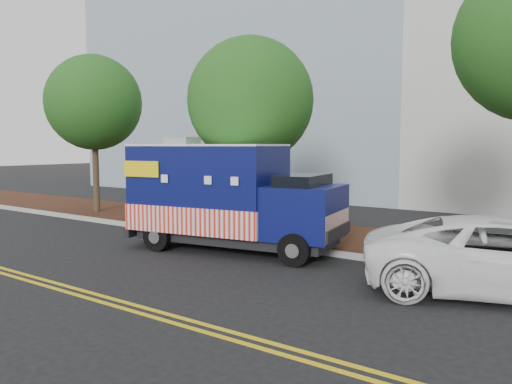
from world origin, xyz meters
The scene contains 10 objects.
ground centered at (0.00, 0.00, 0.00)m, with size 120.00×120.00×0.00m, color black.
curb centered at (0.00, 1.40, 0.07)m, with size 120.00×0.18×0.15m, color #9E9E99.
mulch_strip centered at (0.00, 3.50, 0.07)m, with size 120.00×4.00×0.15m, color black.
centerline_near centered at (0.00, -4.45, 0.01)m, with size 120.00×0.10×0.01m, color gold.
centerline_far centered at (0.00, -4.70, 0.01)m, with size 120.00×0.10×0.01m, color gold.
tree_a centered at (-7.79, 2.71, 4.71)m, with size 3.95×3.95×6.69m.
tree_b centered at (0.16, 2.92, 4.41)m, with size 4.14×4.14×6.49m.
sign_post centered at (-3.73, 2.02, 1.20)m, with size 0.06×0.06×2.40m, color #473828.
food_truck centered at (1.13, 0.39, 1.44)m, with size 6.33×3.21×3.19m.
white_car centered at (8.43, 0.25, 0.77)m, with size 2.57×5.56×1.55m, color white.
Camera 1 is at (9.98, -10.45, 2.97)m, focal length 35.00 mm.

